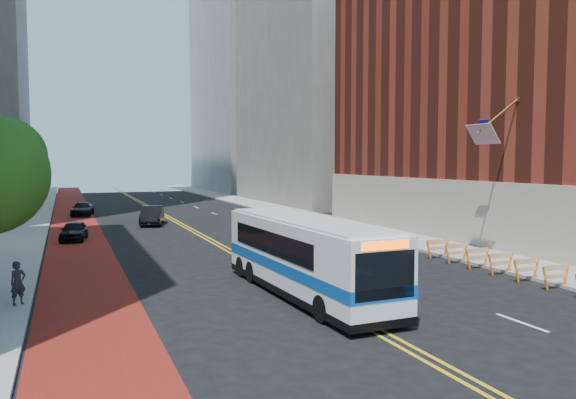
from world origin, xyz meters
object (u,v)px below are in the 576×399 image
(car_c, at_px, (83,209))
(transit_bus, at_px, (304,255))
(pedestrian, at_px, (18,283))
(car_a, at_px, (74,231))
(car_b, at_px, (152,215))

(car_c, bearing_deg, transit_bus, -70.57)
(car_c, height_order, pedestrian, pedestrian)
(car_a, xyz_separation_m, car_c, (1.03, 17.25, 0.00))
(car_c, bearing_deg, pedestrian, -86.62)
(car_b, relative_size, car_c, 1.05)
(car_a, distance_m, pedestrian, 17.55)
(car_a, xyz_separation_m, pedestrian, (-2.10, -17.43, 0.28))
(car_a, height_order, car_b, car_b)
(transit_bus, xyz_separation_m, car_a, (-8.06, 19.30, -0.93))
(transit_bus, height_order, car_c, transit_bus)
(car_b, bearing_deg, pedestrian, -94.87)
(car_b, height_order, pedestrian, pedestrian)
(car_a, bearing_deg, car_c, 95.32)
(car_a, distance_m, car_b, 9.35)
(car_a, height_order, car_c, car_c)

